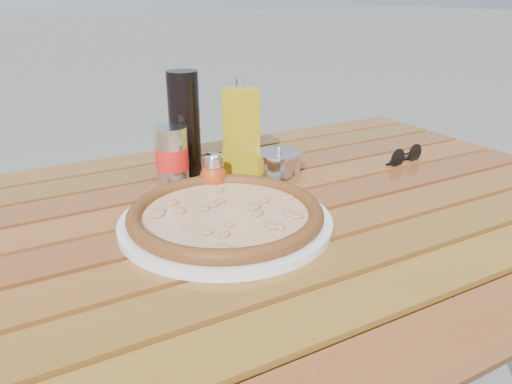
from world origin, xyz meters
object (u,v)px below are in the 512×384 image
dark_bottle (184,124)px  soda_can (172,156)px  olive_oil_cruet (241,133)px  plate (226,222)px  sunglasses (405,156)px  parmesan_tin (279,165)px  pepper_shaker (214,173)px  oregano_shaker (240,158)px  table (261,248)px  pizza (226,213)px

dark_bottle → soda_can: size_ratio=1.83×
olive_oil_cruet → plate: bearing=-124.2°
plate → sunglasses: (0.51, 0.10, 0.01)m
plate → parmesan_tin: bearing=37.3°
plate → dark_bottle: bearing=81.3°
plate → soda_can: 0.24m
pepper_shaker → oregano_shaker: same height
olive_oil_cruet → table: bearing=-106.4°
table → olive_oil_cruet: (0.05, 0.17, 0.17)m
pepper_shaker → olive_oil_cruet: (0.09, 0.05, 0.06)m
table → pepper_shaker: 0.17m
dark_bottle → soda_can: dark_bottle is taller
table → pizza: size_ratio=3.28×
oregano_shaker → olive_oil_cruet: (-0.00, -0.01, 0.06)m
soda_can → sunglasses: soda_can is taller
dark_bottle → sunglasses: dark_bottle is taller
pizza → soda_can: 0.24m
olive_oil_cruet → sunglasses: 0.40m
pizza → dark_bottle: 0.30m
pizza → pepper_shaker: (0.05, 0.15, 0.02)m
plate → oregano_shaker: oregano_shaker is taller
oregano_shaker → pizza: bearing=-123.1°
pepper_shaker → oregano_shaker: bearing=33.9°
soda_can → parmesan_tin: bearing=-22.2°
olive_oil_cruet → parmesan_tin: 0.10m
sunglasses → oregano_shaker: bearing=154.8°
soda_can → olive_oil_cruet: bearing=-14.5°
soda_can → parmesan_tin: (0.20, -0.08, -0.03)m
table → dark_bottle: (-0.04, 0.26, 0.19)m
pizza → pepper_shaker: pepper_shaker is taller
table → pizza: (-0.08, -0.02, 0.10)m
olive_oil_cruet → parmesan_tin: bearing=-36.5°
olive_oil_cruet → pepper_shaker: bearing=-151.7°
oregano_shaker → parmesan_tin: 0.09m
pepper_shaker → sunglasses: size_ratio=0.74×
plate → parmesan_tin: (0.20, 0.15, 0.02)m
oregano_shaker → parmesan_tin: oregano_shaker is taller
soda_can → sunglasses: (0.52, -0.14, -0.04)m
table → parmesan_tin: 0.20m
plate → oregano_shaker: bearing=56.9°
dark_bottle → olive_oil_cruet: (0.09, -0.08, -0.01)m
table → pizza: pizza is taller
pizza → oregano_shaker: size_ratio=5.21×
pizza → soda_can: size_ratio=3.56×
plate → oregano_shaker: 0.25m
pizza → dark_bottle: bearing=81.3°
pizza → pepper_shaker: 0.16m
table → soda_can: (-0.09, 0.21, 0.13)m
pepper_shaker → soda_can: bearing=123.2°
plate → parmesan_tin: size_ratio=3.46×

